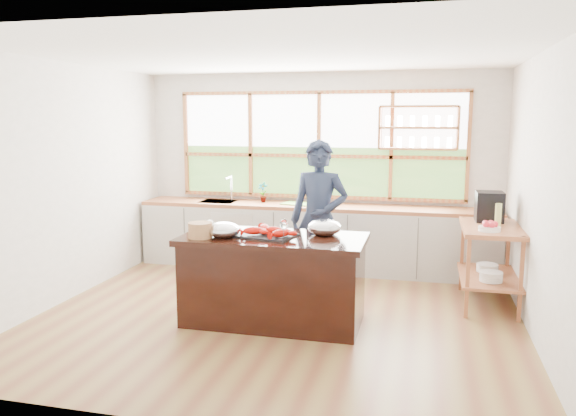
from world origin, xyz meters
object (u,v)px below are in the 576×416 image
(island, at_px, (273,279))
(espresso_machine, at_px, (489,207))
(cook, at_px, (319,220))
(wicker_basket, at_px, (200,230))

(island, distance_m, espresso_machine, 2.67)
(island, relative_size, espresso_machine, 5.39)
(cook, bearing_deg, island, -105.58)
(cook, xyz_separation_m, espresso_machine, (1.89, 0.50, 0.15))
(cook, bearing_deg, wicker_basket, -128.00)
(espresso_machine, xyz_separation_m, wicker_basket, (-2.87, -1.64, -0.10))
(island, height_order, wicker_basket, wicker_basket)
(island, bearing_deg, wicker_basket, -160.58)
(espresso_machine, bearing_deg, island, -148.37)
(cook, distance_m, espresso_machine, 1.96)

